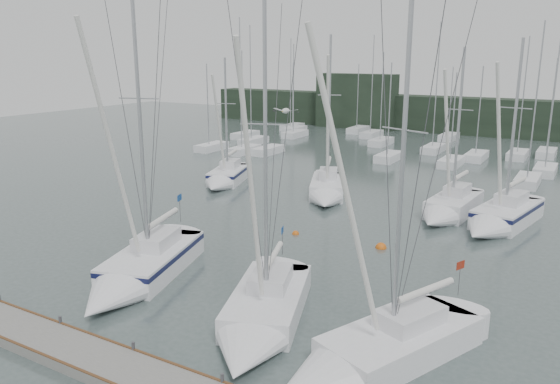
{
  "coord_description": "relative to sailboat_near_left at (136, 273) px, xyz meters",
  "views": [
    {
      "loc": [
        11.63,
        -16.78,
        10.88
      ],
      "look_at": [
        -1.09,
        5.0,
        4.47
      ],
      "focal_mm": 35.0,
      "sensor_mm": 36.0,
      "label": 1
    }
  ],
  "objects": [
    {
      "name": "sailboat_mid_b",
      "position": [
        0.98,
        19.25,
        -0.02
      ],
      "size": [
        5.56,
        8.63,
        13.08
      ],
      "rotation": [
        0.0,
        0.0,
        0.4
      ],
      "color": "silver",
      "rests_on": "ground"
    },
    {
      "name": "dock",
      "position": [
        6.73,
        -5.87,
        -0.4
      ],
      "size": [
        24.0,
        2.0,
        0.4
      ],
      "primitive_type": "cube",
      "color": "slate",
      "rests_on": "ground"
    },
    {
      "name": "buoy_b",
      "position": [
        8.42,
        10.93,
        -0.6
      ],
      "size": [
        0.64,
        0.64,
        0.64
      ],
      "primitive_type": "sphere",
      "color": "#D15B12",
      "rests_on": "ground"
    },
    {
      "name": "far_treeline",
      "position": [
        6.73,
        61.13,
        1.9
      ],
      "size": [
        90.0,
        4.0,
        5.0
      ],
      "primitive_type": "cube",
      "color": "black",
      "rests_on": "ground"
    },
    {
      "name": "mast_forest",
      "position": [
        1.4,
        42.75,
        -0.13
      ],
      "size": [
        59.61,
        27.17,
        14.89
      ],
      "color": "silver",
      "rests_on": "ground"
    },
    {
      "name": "ground",
      "position": [
        6.73,
        -0.87,
        -0.6
      ],
      "size": [
        160.0,
        160.0,
        0.0
      ],
      "primitive_type": "plane",
      "color": "#43514F",
      "rests_on": "ground"
    },
    {
      "name": "sailboat_mid_d",
      "position": [
        13.62,
        18.13,
        0.03
      ],
      "size": [
        4.38,
        9.09,
        12.72
      ],
      "rotation": [
        0.0,
        0.0,
        -0.19
      ],
      "color": "silver",
      "rests_on": "ground"
    },
    {
      "name": "sailboat_near_center",
      "position": [
        7.68,
        -1.06,
        -0.1
      ],
      "size": [
        5.65,
        9.26,
        14.01
      ],
      "rotation": [
        0.0,
        0.0,
        0.34
      ],
      "color": "silver",
      "rests_on": "ground"
    },
    {
      "name": "sailboat_near_left",
      "position": [
        0.0,
        0.0,
        0.0
      ],
      "size": [
        5.48,
        9.97,
        14.96
      ],
      "rotation": [
        0.0,
        0.0,
        0.29
      ],
      "color": "silver",
      "rests_on": "ground"
    },
    {
      "name": "sailboat_mid_c",
      "position": [
        10.23,
        18.74,
        0.0
      ],
      "size": [
        3.16,
        7.97,
        12.08
      ],
      "rotation": [
        0.0,
        0.0,
        -0.09
      ],
      "color": "silver",
      "rests_on": "ground"
    },
    {
      "name": "sailboat_near_right",
      "position": [
        12.28,
        -1.44,
        -0.08
      ],
      "size": [
        6.08,
        9.35,
        14.29
      ],
      "rotation": [
        0.0,
        0.0,
        -0.41
      ],
      "color": "silver",
      "rests_on": "ground"
    },
    {
      "name": "buoy_a",
      "position": [
        2.96,
        10.65,
        -0.6
      ],
      "size": [
        0.44,
        0.44,
        0.44
      ],
      "primitive_type": "sphere",
      "color": "#D15B12",
      "rests_on": "ground"
    },
    {
      "name": "sailboat_mid_a",
      "position": [
        -8.56,
        19.05,
        -0.01
      ],
      "size": [
        4.68,
        7.81,
        11.36
      ],
      "rotation": [
        0.0,
        0.0,
        0.32
      ],
      "color": "silver",
      "rests_on": "ground"
    },
    {
      "name": "far_building_left",
      "position": [
        -13.27,
        59.13,
        3.4
      ],
      "size": [
        12.0,
        3.0,
        8.0
      ],
      "primitive_type": "cube",
      "color": "black",
      "rests_on": "ground"
    },
    {
      "name": "seagull",
      "position": [
        9.49,
        -2.1,
        8.47
      ],
      "size": [
        0.89,
        0.39,
        0.18
      ],
      "rotation": [
        0.0,
        0.0,
        -0.03
      ],
      "color": "silver",
      "rests_on": "ground"
    }
  ]
}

